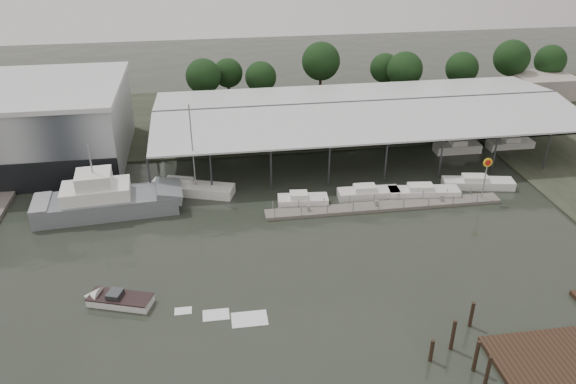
{
  "coord_description": "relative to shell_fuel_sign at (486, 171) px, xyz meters",
  "views": [
    {
      "loc": [
        -4.6,
        -44.69,
        32.47
      ],
      "look_at": [
        3.76,
        10.91,
        2.5
      ],
      "focal_mm": 35.0,
      "sensor_mm": 36.0,
      "label": 1
    }
  ],
  "objects": [
    {
      "name": "moored_cruiser_2",
      "position": [
        -6.56,
        1.95,
        -3.31
      ],
      "size": [
        8.68,
        3.1,
        1.7
      ],
      "rotation": [
        0.0,
        0.0,
        -0.11
      ],
      "color": "white",
      "rests_on": "ground"
    },
    {
      "name": "mooring_pilings",
      "position": [
        -12.96,
        -25.11,
        -2.88
      ],
      "size": [
        5.11,
        9.47,
        3.53
      ],
      "color": "#2D2216",
      "rests_on": "ground"
    },
    {
      "name": "distant_commercial_buildings",
      "position": [
        32.03,
        34.7,
        -2.08
      ],
      "size": [
        22.0,
        8.0,
        4.0
      ],
      "color": "#9F968C",
      "rests_on": "ground"
    },
    {
      "name": "speedboat_underway",
      "position": [
        -41.02,
        -13.1,
        -3.53
      ],
      "size": [
        16.85,
        7.11,
        2.0
      ],
      "rotation": [
        0.0,
        0.0,
        2.82
      ],
      "color": "white",
      "rests_on": "ground"
    },
    {
      "name": "moored_cruiser_3",
      "position": [
        1.02,
        3.29,
        -3.31
      ],
      "size": [
        8.94,
        3.65,
        1.7
      ],
      "rotation": [
        0.0,
        0.0,
        -0.17
      ],
      "color": "white",
      "rests_on": "ground"
    },
    {
      "name": "ground",
      "position": [
        -27.0,
        -9.99,
        -3.93
      ],
      "size": [
        200.0,
        200.0,
        0.0
      ],
      "primitive_type": "plane",
      "color": "#262C24",
      "rests_on": "ground"
    },
    {
      "name": "horizon_tree_line",
      "position": [
        -1.35,
        38.08,
        1.94
      ],
      "size": [
        68.43,
        11.28,
        10.02
      ],
      "color": "black",
      "rests_on": "ground"
    },
    {
      "name": "floating_dock",
      "position": [
        -12.0,
        0.01,
        -3.72
      ],
      "size": [
        28.0,
        2.0,
        1.4
      ],
      "color": "slate",
      "rests_on": "ground"
    },
    {
      "name": "shell_fuel_sign",
      "position": [
        0.0,
        0.0,
        0.0
      ],
      "size": [
        1.1,
        0.18,
        5.55
      ],
      "color": "gray",
      "rests_on": "ground"
    },
    {
      "name": "land_strip_far",
      "position": [
        -27.0,
        32.01,
        -3.83
      ],
      "size": [
        140.0,
        30.0,
        0.3
      ],
      "color": "#383F2F",
      "rests_on": "ground"
    },
    {
      "name": "white_sailboat",
      "position": [
        -34.36,
        7.06,
        -3.29
      ],
      "size": [
        10.58,
        5.73,
        11.63
      ],
      "rotation": [
        0.0,
        0.0,
        -0.32
      ],
      "color": "white",
      "rests_on": "ground"
    },
    {
      "name": "moored_cruiser_1",
      "position": [
        -13.23,
        2.73,
        -3.31
      ],
      "size": [
        7.44,
        2.45,
        1.7
      ],
      "rotation": [
        0.0,
        0.0,
        -0.03
      ],
      "color": "white",
      "rests_on": "ground"
    },
    {
      "name": "covered_boat_shed",
      "position": [
        -10.0,
        18.01,
        2.2
      ],
      "size": [
        58.24,
        24.0,
        6.96
      ],
      "color": "silver",
      "rests_on": "ground"
    },
    {
      "name": "storage_warehouse",
      "position": [
        -55.0,
        19.95,
        1.36
      ],
      "size": [
        24.5,
        20.5,
        10.5
      ],
      "color": "#9CA0A6",
      "rests_on": "ground"
    },
    {
      "name": "grey_trawler",
      "position": [
        -43.65,
        3.76,
        -2.35
      ],
      "size": [
        16.83,
        6.32,
        8.84
      ],
      "rotation": [
        0.0,
        0.0,
        0.08
      ],
      "color": "slate",
      "rests_on": "ground"
    },
    {
      "name": "moored_cruiser_0",
      "position": [
        -21.36,
        2.13,
        -3.31
      ],
      "size": [
        6.02,
        2.7,
        1.7
      ],
      "rotation": [
        0.0,
        0.0,
        -0.09
      ],
      "color": "white",
      "rests_on": "ground"
    }
  ]
}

